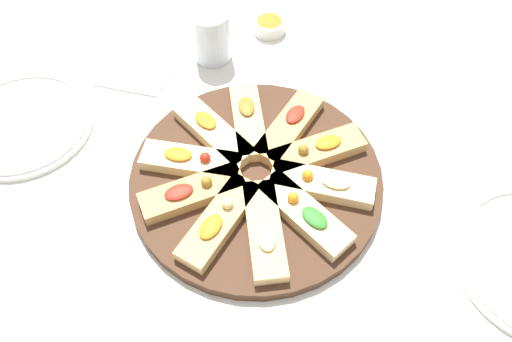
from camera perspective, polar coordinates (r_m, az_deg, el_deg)
name	(u,v)px	position (r m, az deg, el deg)	size (l,w,h in m)	color
ground_plane	(256,182)	(0.75, 0.00, -1.24)	(3.00, 3.00, 0.00)	silver
serving_board	(256,178)	(0.74, 0.00, -0.84)	(0.37, 0.37, 0.02)	#422819
focaccia_slice_0	(304,213)	(0.69, 5.53, -4.84)	(0.13, 0.14, 0.03)	#E5C689
focaccia_slice_1	(322,184)	(0.72, 7.59, -1.46)	(0.16, 0.09, 0.03)	#E5C689
focaccia_slice_2	(316,151)	(0.75, 6.92, 2.32)	(0.16, 0.09, 0.03)	tan
focaccia_slice_3	(289,127)	(0.78, 3.82, 5.08)	(0.12, 0.15, 0.03)	tan
focaccia_slice_4	(248,120)	(0.79, -0.93, 5.86)	(0.06, 0.15, 0.03)	#DBB775
focaccia_slice_5	(213,132)	(0.77, -4.89, 4.47)	(0.13, 0.14, 0.03)	#E5C689
focaccia_slice_6	(191,161)	(0.74, -7.44, 1.17)	(0.15, 0.08, 0.03)	#E5C689
focaccia_slice_7	(192,192)	(0.71, -7.30, -2.43)	(0.16, 0.09, 0.03)	tan
focaccia_slice_8	(219,221)	(0.68, -4.26, -5.71)	(0.12, 0.15, 0.03)	tan
focaccia_slice_9	(265,230)	(0.67, 0.99, -6.78)	(0.05, 0.15, 0.03)	#DBB775
plate_right	(23,123)	(0.89, -25.10, 5.02)	(0.22, 0.22, 0.02)	white
water_glass	(212,36)	(0.90, -5.11, 15.11)	(0.07, 0.07, 0.09)	silver
napkin_stack	(135,70)	(0.92, -13.71, 11.17)	(0.12, 0.10, 0.01)	white
dipping_bowl	(269,26)	(0.98, 1.54, 16.28)	(0.06, 0.06, 0.02)	silver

